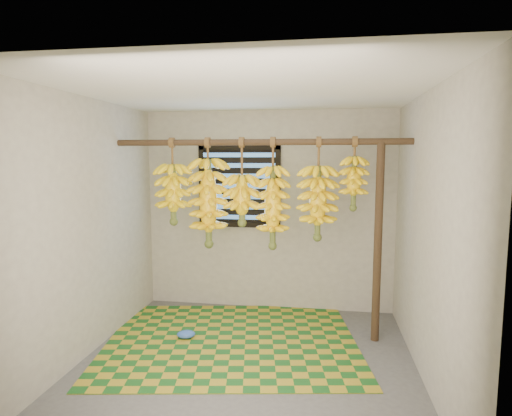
% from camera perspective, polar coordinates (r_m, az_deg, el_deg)
% --- Properties ---
extents(floor, '(3.00, 3.00, 0.01)m').
position_cam_1_polar(floor, '(4.10, -1.26, -20.12)').
color(floor, '#4D4D4D').
rests_on(floor, ground).
extents(ceiling, '(3.00, 3.00, 0.01)m').
position_cam_1_polar(ceiling, '(3.70, -1.36, 15.43)').
color(ceiling, silver).
rests_on(ceiling, wall_back).
extents(wall_back, '(3.00, 0.01, 2.40)m').
position_cam_1_polar(wall_back, '(5.18, 1.63, -0.41)').
color(wall_back, gray).
rests_on(wall_back, floor).
extents(wall_left, '(0.01, 3.00, 2.40)m').
position_cam_1_polar(wall_left, '(4.24, -21.77, -2.51)').
color(wall_left, gray).
rests_on(wall_left, floor).
extents(wall_right, '(0.01, 3.00, 2.40)m').
position_cam_1_polar(wall_right, '(3.75, 21.98, -3.67)').
color(wall_right, gray).
rests_on(wall_right, floor).
extents(window, '(1.00, 0.04, 1.00)m').
position_cam_1_polar(window, '(5.18, -2.25, 2.91)').
color(window, black).
rests_on(window, wall_back).
extents(hanging_pole, '(3.00, 0.06, 0.06)m').
position_cam_1_polar(hanging_pole, '(4.35, 0.31, 8.77)').
color(hanging_pole, '#402D1C').
rests_on(hanging_pole, wall_left).
extents(support_post, '(0.08, 0.08, 2.00)m').
position_cam_1_polar(support_post, '(4.41, 15.94, -4.57)').
color(support_post, '#402D1C').
rests_on(support_post, floor).
extents(woven_mat, '(2.77, 2.36, 0.01)m').
position_cam_1_polar(woven_mat, '(4.55, -3.27, -17.16)').
color(woven_mat, '#19551B').
rests_on(woven_mat, floor).
extents(plastic_bag, '(0.22, 0.18, 0.08)m').
position_cam_1_polar(plastic_bag, '(4.61, -9.31, -16.28)').
color(plastic_bag, '#315BB7').
rests_on(plastic_bag, woven_mat).
extents(banana_bunch_a, '(0.34, 0.34, 0.90)m').
position_cam_1_polar(banana_bunch_a, '(4.59, -10.98, 1.85)').
color(banana_bunch_a, brown).
rests_on(banana_bunch_a, hanging_pole).
extents(banana_bunch_b, '(0.38, 0.38, 1.13)m').
position_cam_1_polar(banana_bunch_b, '(4.48, -6.36, 0.69)').
color(banana_bunch_b, brown).
rests_on(banana_bunch_b, hanging_pole).
extents(banana_bunch_c, '(0.36, 0.36, 0.90)m').
position_cam_1_polar(banana_bunch_c, '(4.40, -1.88, 1.09)').
color(banana_bunch_c, brown).
rests_on(banana_bunch_c, hanging_pole).
extents(banana_bunch_d, '(0.32, 0.32, 1.13)m').
position_cam_1_polar(banana_bunch_d, '(4.36, 2.25, 0.08)').
color(banana_bunch_d, brown).
rests_on(banana_bunch_d, hanging_pole).
extents(banana_bunch_e, '(0.38, 0.38, 1.02)m').
position_cam_1_polar(banana_bunch_e, '(4.32, 8.25, 0.68)').
color(banana_bunch_e, brown).
rests_on(banana_bunch_e, hanging_pole).
extents(banana_bunch_f, '(0.26, 0.26, 0.72)m').
position_cam_1_polar(banana_bunch_f, '(4.31, 12.90, 3.28)').
color(banana_bunch_f, brown).
rests_on(banana_bunch_f, hanging_pole).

